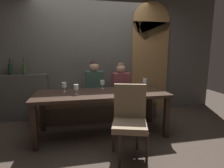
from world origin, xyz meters
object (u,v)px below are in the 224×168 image
(dining_table, at_px, (102,97))
(chair_near_side, at_px, (130,116))
(diner_redhead, at_px, (95,81))
(wine_glass_near_left, at_px, (64,85))
(wine_glass_center_back, at_px, (102,83))
(wine_glass_center_front, at_px, (145,81))
(wine_bottle_dark_red, at_px, (10,69))
(wine_bottle_pale_label, at_px, (25,69))
(banquette_bench, at_px, (97,109))
(wine_glass_end_left, at_px, (76,87))
(diner_bearded, at_px, (121,81))

(dining_table, relative_size, chair_near_side, 2.24)
(diner_redhead, distance_m, wine_glass_near_left, 0.79)
(wine_glass_center_back, height_order, wine_glass_center_front, same)
(wine_bottle_dark_red, bearing_deg, wine_glass_near_left, -39.48)
(wine_bottle_dark_red, bearing_deg, wine_bottle_pale_label, -9.28)
(banquette_bench, xyz_separation_m, wine_glass_end_left, (-0.42, -0.77, 0.63))
(chair_near_side, height_order, wine_glass_near_left, chair_near_side)
(diner_bearded, xyz_separation_m, wine_bottle_dark_red, (-2.23, 0.36, 0.27))
(chair_near_side, relative_size, wine_glass_center_back, 5.98)
(banquette_bench, distance_m, wine_bottle_dark_red, 1.94)
(wine_bottle_pale_label, distance_m, wine_glass_near_left, 1.20)
(wine_glass_center_back, bearing_deg, diner_redhead, 103.56)
(wine_glass_center_back, bearing_deg, chair_near_side, -77.99)
(chair_near_side, relative_size, wine_bottle_dark_red, 3.01)
(banquette_bench, xyz_separation_m, wine_bottle_dark_red, (-1.71, 0.37, 0.84))
(wine_glass_center_back, bearing_deg, wine_glass_end_left, -143.33)
(diner_bearded, distance_m, wine_bottle_pale_label, 1.99)
(wine_bottle_dark_red, height_order, wine_glass_end_left, wine_bottle_dark_red)
(banquette_bench, relative_size, wine_glass_end_left, 15.24)
(diner_redhead, bearing_deg, dining_table, -86.62)
(wine_bottle_pale_label, distance_m, wine_glass_center_front, 2.44)
(chair_near_side, xyz_separation_m, wine_bottle_dark_red, (-1.99, 1.79, 0.51))
(banquette_bench, height_order, wine_glass_center_front, wine_glass_center_front)
(chair_near_side, bearing_deg, wine_glass_center_back, 102.01)
(wine_glass_near_left, bearing_deg, diner_redhead, 42.88)
(banquette_bench, relative_size, chair_near_side, 2.55)
(wine_bottle_pale_label, height_order, wine_glass_near_left, wine_bottle_pale_label)
(diner_redhead, relative_size, wine_bottle_dark_red, 2.44)
(banquette_bench, bearing_deg, diner_bearded, 0.36)
(chair_near_side, bearing_deg, wine_glass_near_left, 135.06)
(banquette_bench, bearing_deg, wine_bottle_pale_label, 167.36)
(diner_bearded, relative_size, wine_glass_near_left, 4.55)
(diner_bearded, distance_m, wine_glass_end_left, 1.21)
(wine_bottle_dark_red, bearing_deg, chair_near_side, -42.05)
(diner_redhead, distance_m, wine_glass_end_left, 0.86)
(wine_bottle_dark_red, xyz_separation_m, wine_glass_center_front, (2.61, -0.77, -0.22))
(diner_redhead, bearing_deg, wine_glass_center_front, -23.22)
(wine_glass_near_left, bearing_deg, wine_bottle_dark_red, 140.52)
(banquette_bench, relative_size, wine_glass_center_front, 15.24)
(banquette_bench, height_order, diner_bearded, diner_bearded)
(wine_bottle_dark_red, relative_size, wine_bottle_pale_label, 1.00)
(diner_redhead, bearing_deg, wine_bottle_pale_label, 167.02)
(dining_table, xyz_separation_m, wine_glass_center_front, (0.89, 0.30, 0.20))
(dining_table, distance_m, wine_glass_center_back, 0.36)
(chair_near_side, xyz_separation_m, wine_glass_end_left, (-0.69, 0.66, 0.30))
(dining_table, height_order, banquette_bench, dining_table)
(wine_bottle_pale_label, xyz_separation_m, wine_glass_end_left, (1.01, -1.09, -0.21))
(wine_bottle_dark_red, distance_m, wine_glass_end_left, 1.73)
(dining_table, distance_m, wine_glass_end_left, 0.47)
(dining_table, bearing_deg, wine_bottle_pale_label, 144.50)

